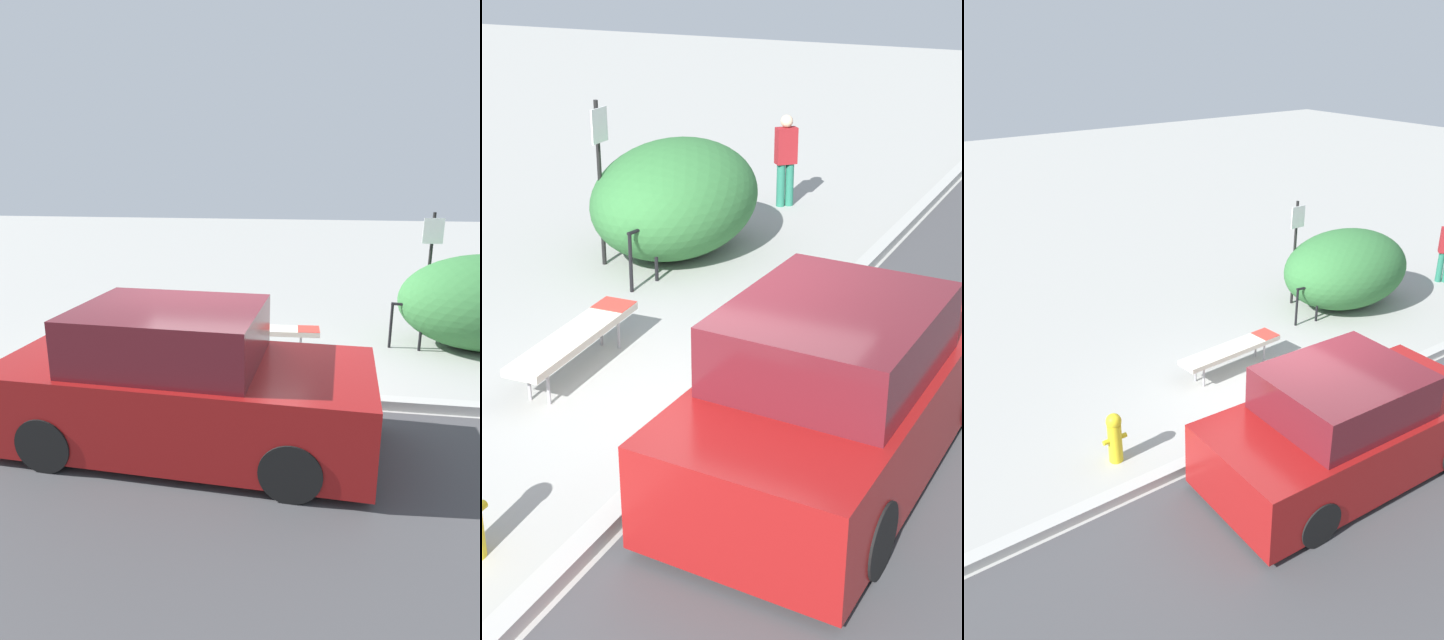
# 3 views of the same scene
# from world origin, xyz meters

# --- Properties ---
(ground_plane) EXTENTS (60.00, 60.00, 0.00)m
(ground_plane) POSITION_xyz_m (0.00, 0.00, 0.00)
(ground_plane) COLOR #9E9E99
(curb) EXTENTS (60.00, 0.20, 0.13)m
(curb) POSITION_xyz_m (0.00, 0.00, 0.07)
(curb) COLOR #A8A8A3
(curb) RESTS_ON ground_plane
(bench) EXTENTS (2.05, 0.52, 0.47)m
(bench) POSITION_xyz_m (0.38, 1.78, 0.42)
(bench) COLOR #99999E
(bench) RESTS_ON ground_plane
(bike_rack) EXTENTS (0.55, 0.15, 0.83)m
(bike_rack) POSITION_xyz_m (2.86, 2.43, 0.50)
(bike_rack) COLOR black
(bike_rack) RESTS_ON ground_plane
(sign_post) EXTENTS (0.36, 0.08, 2.30)m
(sign_post) POSITION_xyz_m (3.34, 3.37, 1.38)
(sign_post) COLOR black
(sign_post) RESTS_ON ground_plane
(fire_hydrant) EXTENTS (0.36, 0.22, 0.77)m
(fire_hydrant) POSITION_xyz_m (-2.52, 0.73, 0.41)
(fire_hydrant) COLOR gold
(fire_hydrant) RESTS_ON ground_plane
(shrub_hedge) EXTENTS (3.03, 2.18, 1.66)m
(shrub_hedge) POSITION_xyz_m (4.24, 2.69, 0.83)
(shrub_hedge) COLOR #337038
(shrub_hedge) RESTS_ON ground_plane
(parked_car_near) EXTENTS (4.10, 1.93, 1.59)m
(parked_car_near) POSITION_xyz_m (-0.11, -1.28, 0.70)
(parked_car_near) COLOR black
(parked_car_near) RESTS_ON ground_plane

